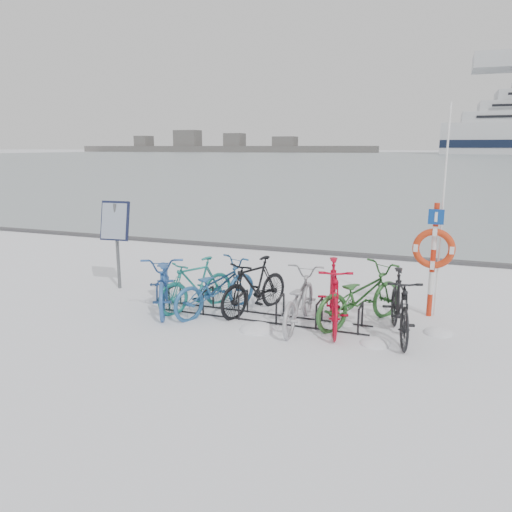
% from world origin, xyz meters
% --- Properties ---
extents(ground, '(900.00, 900.00, 0.00)m').
position_xyz_m(ground, '(0.00, 0.00, 0.00)').
color(ground, white).
rests_on(ground, ground).
extents(ice_sheet, '(400.00, 298.00, 0.02)m').
position_xyz_m(ice_sheet, '(0.00, 155.00, 0.01)').
color(ice_sheet, '#95A1A8').
rests_on(ice_sheet, ground).
extents(quay_edge, '(400.00, 0.25, 0.10)m').
position_xyz_m(quay_edge, '(0.00, 5.90, 0.05)').
color(quay_edge, '#3F3F42').
rests_on(quay_edge, ground).
extents(bike_rack, '(4.00, 0.48, 0.46)m').
position_xyz_m(bike_rack, '(0.00, 0.00, 0.18)').
color(bike_rack, black).
rests_on(bike_rack, ground).
extents(info_board, '(0.67, 0.30, 1.94)m').
position_xyz_m(info_board, '(-3.65, 0.76, 1.40)').
color(info_board, '#595B5E').
rests_on(info_board, ground).
extents(lifebuoy_station, '(0.74, 0.22, 3.84)m').
position_xyz_m(lifebuoy_station, '(2.89, 1.16, 1.29)').
color(lifebuoy_station, red).
rests_on(lifebuoy_station, ground).
extents(shoreline, '(180.00, 12.00, 9.50)m').
position_xyz_m(shoreline, '(-122.02, 260.00, 2.79)').
color(shoreline, '#474747').
rests_on(shoreline, ground).
extents(bike_0, '(1.71, 2.28, 1.15)m').
position_xyz_m(bike_0, '(-1.99, -0.06, 0.57)').
color(bike_0, '#2A559B').
rests_on(bike_0, ground).
extents(bike_1, '(1.23, 1.75, 1.04)m').
position_xyz_m(bike_1, '(-1.37, 0.09, 0.52)').
color(bike_1, '#1C746E').
rests_on(bike_1, ground).
extents(bike_2, '(1.43, 2.11, 1.05)m').
position_xyz_m(bike_2, '(-0.94, 0.05, 0.52)').
color(bike_2, '#25578D').
rests_on(bike_2, ground).
extents(bike_3, '(1.14, 1.86, 1.08)m').
position_xyz_m(bike_3, '(-0.25, 0.31, 0.54)').
color(bike_3, black).
rests_on(bike_3, ground).
extents(bike_4, '(0.72, 1.95, 1.01)m').
position_xyz_m(bike_4, '(0.72, -0.09, 0.51)').
color(bike_4, '#9C9DA3').
rests_on(bike_4, ground).
extents(bike_5, '(1.04, 2.07, 1.20)m').
position_xyz_m(bike_5, '(1.32, 0.05, 0.60)').
color(bike_5, '#BB0821').
rests_on(bike_5, ground).
extents(bike_6, '(1.77, 2.15, 1.10)m').
position_xyz_m(bike_6, '(1.73, 0.36, 0.55)').
color(bike_6, '#2B6129').
rests_on(bike_6, ground).
extents(bike_7, '(0.92, 1.95, 1.13)m').
position_xyz_m(bike_7, '(2.44, -0.03, 0.57)').
color(bike_7, black).
rests_on(bike_7, ground).
extents(snow_drifts, '(5.90, 1.85, 0.21)m').
position_xyz_m(snow_drifts, '(0.90, -0.10, 0.00)').
color(snow_drifts, white).
rests_on(snow_drifts, ground).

